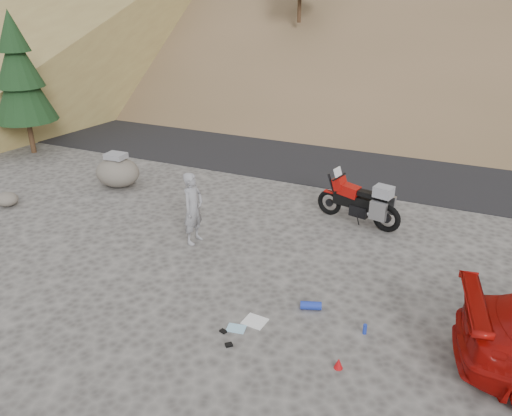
% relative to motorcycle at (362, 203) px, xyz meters
% --- Properties ---
extents(ground, '(140.00, 140.00, 0.00)m').
position_rel_motorcycle_xyz_m(ground, '(-1.63, -3.51, -0.61)').
color(ground, '#474441').
rests_on(ground, ground).
extents(road, '(120.00, 7.00, 0.05)m').
position_rel_motorcycle_xyz_m(road, '(-1.63, 5.49, -0.61)').
color(road, black).
rests_on(road, ground).
extents(conifer_verge, '(2.20, 2.20, 5.04)m').
position_rel_motorcycle_xyz_m(conifer_verge, '(-12.63, 0.99, 2.28)').
color(conifer_verge, '#352113').
rests_on(conifer_verge, ground).
extents(motorcycle, '(2.36, 1.00, 1.42)m').
position_rel_motorcycle_xyz_m(motorcycle, '(0.00, 0.00, 0.00)').
color(motorcycle, black).
rests_on(motorcycle, ground).
extents(man, '(0.47, 0.68, 1.79)m').
position_rel_motorcycle_xyz_m(man, '(-3.49, -2.66, -0.61)').
color(man, gray).
rests_on(man, ground).
extents(boulder, '(1.58, 1.41, 1.08)m').
position_rel_motorcycle_xyz_m(boulder, '(-7.54, -0.44, -0.13)').
color(boulder, '#514D45').
rests_on(boulder, ground).
extents(small_rock, '(0.74, 0.68, 0.39)m').
position_rel_motorcycle_xyz_m(small_rock, '(-9.49, -2.97, -0.41)').
color(small_rock, '#514D45').
rests_on(small_rock, ground).
extents(gear_white_cloth, '(0.45, 0.41, 0.01)m').
position_rel_motorcycle_xyz_m(gear_white_cloth, '(-0.82, -4.97, -0.60)').
color(gear_white_cloth, white).
rests_on(gear_white_cloth, ground).
extents(gear_blue_mat, '(0.44, 0.29, 0.16)m').
position_rel_motorcycle_xyz_m(gear_blue_mat, '(0.02, -4.16, -0.53)').
color(gear_blue_mat, '#1B33A7').
rests_on(gear_blue_mat, ground).
extents(gear_bottle, '(0.08, 0.08, 0.20)m').
position_rel_motorcycle_xyz_m(gear_bottle, '(1.15, -4.47, -0.51)').
color(gear_bottle, '#1B33A7').
rests_on(gear_bottle, ground).
extents(gear_funnel, '(0.18, 0.18, 0.19)m').
position_rel_motorcycle_xyz_m(gear_funnel, '(0.96, -5.53, -0.51)').
color(gear_funnel, '#B80C10').
rests_on(gear_funnel, ground).
extents(gear_glove_a, '(0.14, 0.12, 0.04)m').
position_rel_motorcycle_xyz_m(gear_glove_a, '(-1.22, -5.49, -0.59)').
color(gear_glove_a, black).
rests_on(gear_glove_a, ground).
extents(gear_glove_b, '(0.16, 0.16, 0.04)m').
position_rel_motorcycle_xyz_m(gear_glove_b, '(-0.95, -5.78, -0.59)').
color(gear_glove_b, black).
rests_on(gear_glove_b, ground).
extents(gear_blue_cloth, '(0.38, 0.31, 0.01)m').
position_rel_motorcycle_xyz_m(gear_blue_cloth, '(-1.04, -5.30, -0.60)').
color(gear_blue_cloth, '#96CCE8').
rests_on(gear_blue_cloth, ground).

